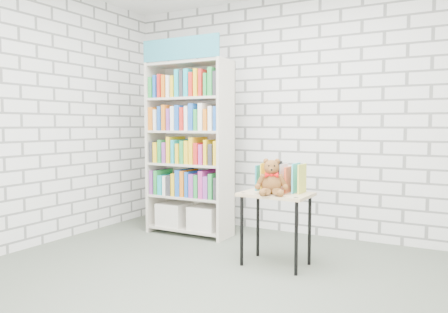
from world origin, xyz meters
The scene contains 6 objects.
ground centered at (0.00, 0.00, 0.00)m, with size 4.50×4.50×0.00m, color #50584A.
room_shell centered at (0.00, 0.00, 1.78)m, with size 4.52×4.02×2.81m.
bookshelf centered at (-1.10, 1.36, 1.03)m, with size 1.00×0.39×2.25m.
display_table centered at (0.22, 0.76, 0.57)m, with size 0.63×0.45×0.67m.
table_books centered at (0.22, 0.86, 0.80)m, with size 0.44×0.20×0.26m.
teddy_bear centered at (0.21, 0.66, 0.80)m, with size 0.30×0.29×0.32m.
Camera 1 is at (1.69, -2.91, 1.28)m, focal length 35.00 mm.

